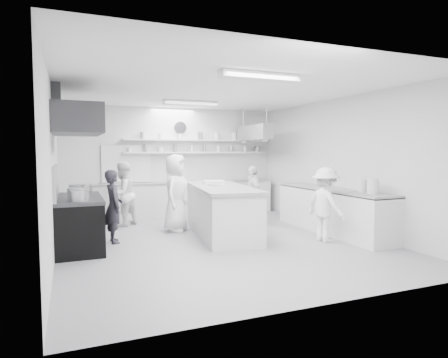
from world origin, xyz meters
name	(u,v)px	position (x,y,z in m)	size (l,w,h in m)	color
floor	(218,241)	(0.00, 0.00, -0.01)	(6.00, 7.00, 0.02)	gray
ceiling	(217,89)	(0.00, 0.00, 3.01)	(6.00, 7.00, 0.02)	white
wall_back	(173,161)	(0.00, 3.50, 1.50)	(6.00, 0.04, 3.00)	silver
wall_front	(327,178)	(0.00, -3.50, 1.50)	(6.00, 0.04, 3.00)	silver
wall_left	(53,169)	(-3.00, 0.00, 1.50)	(0.04, 7.00, 3.00)	silver
wall_right	(340,164)	(3.00, 0.00, 1.50)	(0.04, 7.00, 3.00)	silver
stove	(79,224)	(-2.60, 0.40, 0.45)	(0.80, 1.80, 0.90)	black
exhaust_hood	(76,121)	(-2.60, 0.40, 2.35)	(0.85, 2.00, 0.50)	#313135
back_counter	(187,199)	(0.30, 3.20, 0.46)	(5.00, 0.60, 0.92)	silver
shelf_lower	(198,153)	(0.70, 3.37, 1.75)	(4.20, 0.26, 0.04)	silver
shelf_upper	(198,140)	(0.70, 3.37, 2.10)	(4.20, 0.26, 0.04)	silver
pass_through_window	(126,164)	(-1.30, 3.48, 1.45)	(1.30, 0.04, 1.00)	black
wall_clock	(180,128)	(0.20, 3.46, 2.45)	(0.32, 0.32, 0.05)	silver
right_counter	(332,211)	(2.65, -0.20, 0.47)	(0.74, 3.30, 0.94)	silver
pot_rack	(254,133)	(2.00, 2.40, 2.30)	(0.30, 1.60, 0.40)	#9EA0A3
light_fixture_front	(260,77)	(0.00, -1.80, 2.94)	(1.30, 0.25, 0.10)	silver
light_fixture_rear	(190,103)	(0.00, 1.80, 2.94)	(1.30, 0.25, 0.10)	silver
prep_island	(221,212)	(0.26, 0.45, 0.50)	(1.02, 2.73, 1.01)	silver
stove_pot	(79,195)	(-2.60, 0.00, 1.04)	(0.38, 0.38, 0.25)	#9EA0A3
cook_stove	(113,206)	(-1.95, 0.62, 0.72)	(0.52, 0.34, 1.44)	#25232A
cook_back	(122,194)	(-1.57, 2.27, 0.77)	(0.75, 0.58, 1.54)	white
cook_island_left	(175,193)	(-0.54, 1.23, 0.86)	(0.84, 0.55, 1.73)	white
cook_island_right	(253,195)	(1.44, 1.32, 0.72)	(0.84, 0.35, 1.44)	white
cook_right	(326,205)	(1.97, -0.85, 0.74)	(0.95, 0.55, 1.48)	white
bowl_island_a	(214,186)	(0.16, 0.63, 1.04)	(0.26, 0.26, 0.06)	#9EA0A3
bowl_island_b	(222,186)	(0.33, 0.59, 1.04)	(0.19, 0.19, 0.06)	silver
bowl_right	(354,191)	(2.72, -0.81, 0.97)	(0.22, 0.22, 0.05)	silver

